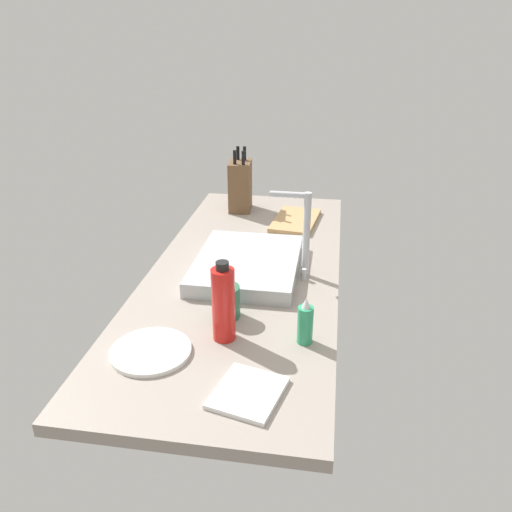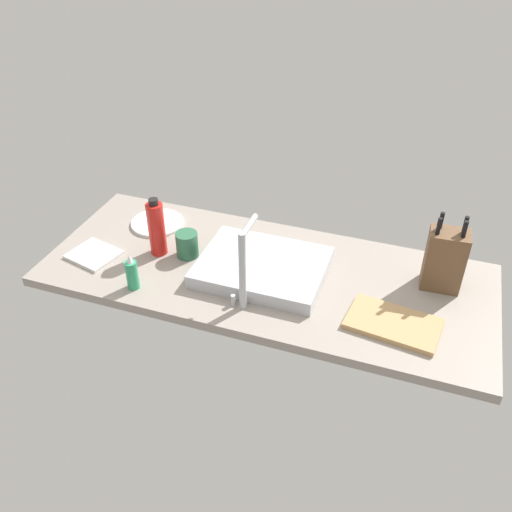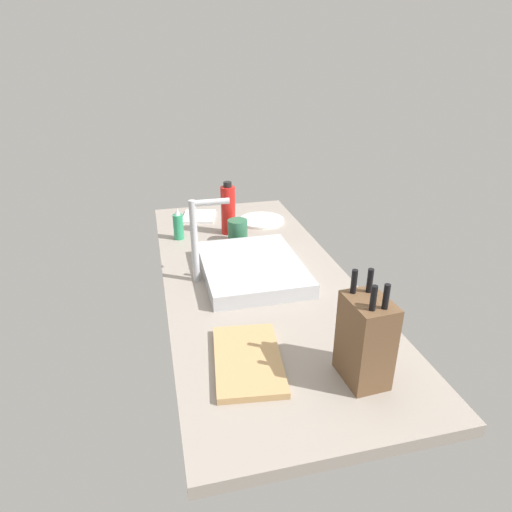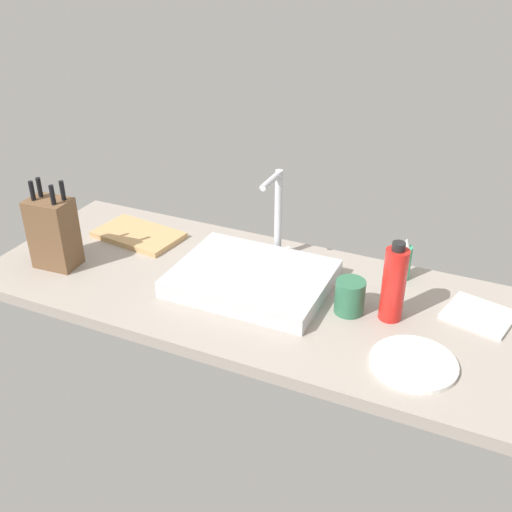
% 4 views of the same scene
% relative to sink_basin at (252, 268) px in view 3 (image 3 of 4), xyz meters
% --- Properties ---
extents(countertop_slab, '(1.60, 0.64, 0.04)m').
position_rel_sink_basin_xyz_m(countertop_slab, '(-0.01, -0.01, -0.04)').
color(countertop_slab, gray).
rests_on(countertop_slab, ground).
extents(sink_basin, '(0.44, 0.34, 0.05)m').
position_rel_sink_basin_xyz_m(sink_basin, '(0.00, 0.00, 0.00)').
color(sink_basin, '#B7BABF').
rests_on(sink_basin, countertop_slab).
extents(faucet, '(0.06, 0.13, 0.29)m').
position_rel_sink_basin_xyz_m(faucet, '(0.00, 0.18, 0.14)').
color(faucet, '#B7BABF').
rests_on(faucet, countertop_slab).
extents(knife_block, '(0.13, 0.10, 0.28)m').
position_rel_sink_basin_xyz_m(knife_block, '(-0.60, -0.14, 0.09)').
color(knife_block, brown).
rests_on(knife_block, countertop_slab).
extents(cutting_board, '(0.31, 0.20, 0.02)m').
position_rel_sink_basin_xyz_m(cutting_board, '(-0.48, 0.12, -0.02)').
color(cutting_board, tan).
rests_on(cutting_board, countertop_slab).
extents(soap_bottle, '(0.04, 0.04, 0.13)m').
position_rel_sink_basin_xyz_m(soap_bottle, '(0.39, 0.22, 0.03)').
color(soap_bottle, '#2D9966').
rests_on(soap_bottle, countertop_slab).
extents(water_bottle, '(0.06, 0.06, 0.23)m').
position_rel_sink_basin_xyz_m(water_bottle, '(0.41, 0.01, 0.08)').
color(water_bottle, red).
rests_on(water_bottle, countertop_slab).
extents(dinner_plate, '(0.21, 0.21, 0.01)m').
position_rel_sink_basin_xyz_m(dinner_plate, '(0.51, -0.17, -0.02)').
color(dinner_plate, white).
rests_on(dinner_plate, countertop_slab).
extents(dish_towel, '(0.20, 0.18, 0.01)m').
position_rel_sink_basin_xyz_m(dish_towel, '(0.63, 0.11, -0.02)').
color(dish_towel, white).
rests_on(dish_towel, countertop_slab).
extents(coffee_mug, '(0.08, 0.08, 0.10)m').
position_rel_sink_basin_xyz_m(coffee_mug, '(0.30, -0.01, 0.02)').
color(coffee_mug, '#2D6647').
rests_on(coffee_mug, countertop_slab).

